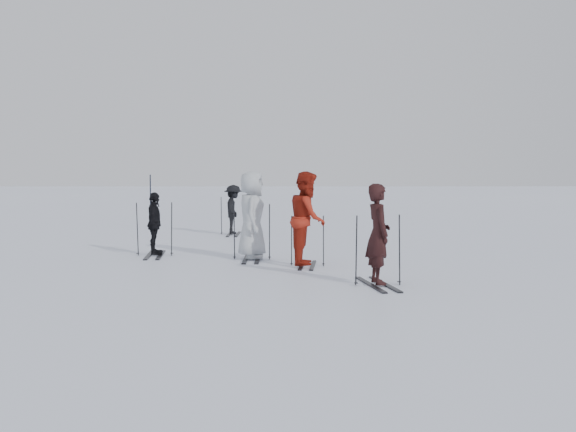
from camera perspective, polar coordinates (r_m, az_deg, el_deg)
The scene contains 12 objects.
ground at distance 15.75m, azimuth 0.01°, elevation -3.88°, with size 120.00×120.00×0.00m, color silver.
skier_near_dark at distance 13.09m, azimuth 7.14°, elevation -1.53°, with size 0.66×0.43×1.81m, color black.
skier_red at distance 15.51m, azimuth 1.55°, elevation -0.28°, with size 0.98×0.76×2.01m, color maroon.
skier_grey at distance 16.61m, azimuth -2.88°, elevation -0.01°, with size 0.98×0.64×2.00m, color #AFB6B9.
skier_uphill_left at distance 17.59m, azimuth -10.51°, elevation -0.68°, with size 0.88×0.37×1.50m, color black.
skier_uphill_far at distance 22.63m, azimuth -4.34°, elevation 0.45°, with size 0.99×0.57×1.53m, color black.
skis_near_dark at distance 13.12m, azimuth 7.13°, elevation -2.60°, with size 0.96×1.81×1.32m, color black, non-canonical shape.
skis_red at distance 15.55m, azimuth 1.55°, elevation -1.90°, with size 0.82×1.54×1.12m, color black, non-canonical shape.
skis_grey at distance 16.64m, azimuth -2.87°, elevation -1.17°, with size 0.96×1.82×1.33m, color black, non-canonical shape.
skis_uphill_left at distance 17.59m, azimuth -10.50°, elevation -0.95°, with size 0.96×1.82×1.33m, color black, non-canonical shape.
skis_uphill_far at distance 22.64m, azimuth -4.33°, elevation 0.07°, with size 0.89×1.69×1.23m, color black, non-canonical shape.
piste_marker at distance 25.37m, azimuth -10.81°, elevation 1.14°, with size 0.04×0.04×1.85m, color black.
Camera 1 is at (-0.05, -15.60, 2.16)m, focal length 45.00 mm.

